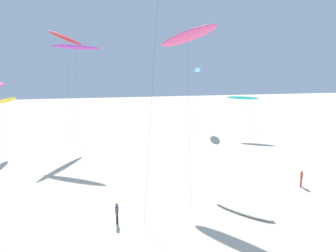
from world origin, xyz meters
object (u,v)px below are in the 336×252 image
Objects in this scene: flying_kite_8 at (7,100)px; grounded_kite_1 at (244,210)px; flying_kite_2 at (66,38)px; flying_kite_7 at (197,70)px; person_foreground_walker at (117,212)px; flying_kite_5 at (242,98)px; flying_kite_9 at (188,36)px; flying_kite_1 at (75,47)px; person_near_right at (301,178)px.

grounded_kite_1 is (21.80, -24.24, -7.47)m from flying_kite_8.
flying_kite_2 is 13.29m from flying_kite_8.
person_foreground_walker is (-20.20, -33.72, -11.16)m from flying_kite_7.
flying_kite_7 is at bearing 73.73° from grounded_kite_1.
flying_kite_2 reaches higher than grounded_kite_1.
flying_kite_5 is at bearing -62.29° from flying_kite_7.
flying_kite_2 is 2.37× the size of flying_kite_5.
flying_kite_9 reaches higher than grounded_kite_1.
flying_kite_9 is (-12.11, -26.64, 2.68)m from flying_kite_7.
flying_kite_9 is at bearing -55.54° from flying_kite_1.
flying_kite_5 is 1.51× the size of grounded_kite_1.
flying_kite_9 reaches higher than person_near_right.
flying_kite_7 reaches higher than person_near_right.
flying_kite_7 reaches higher than flying_kite_5.
flying_kite_8 is (-7.88, -5.78, -9.02)m from flying_kite_2.
flying_kite_7 is at bearing 11.42° from flying_kite_2.
person_foreground_walker is (2.61, -22.68, -13.92)m from flying_kite_1.
flying_kite_2 reaches higher than person_foreground_walker.
flying_kite_8 is 0.51× the size of flying_kite_9.
grounded_kite_1 is at bearing -120.33° from flying_kite_5.
flying_kite_2 is 10.98× the size of person_foreground_walker.
grounded_kite_1 is at bearing -76.81° from flying_kite_9.
person_foreground_walker is at bearing -173.72° from person_near_right.
flying_kite_1 is 25.50m from flying_kite_7.
flying_kite_5 reaches higher than person_near_right.
flying_kite_2 is at bearing 171.46° from flying_kite_5.
flying_kite_2 is at bearing 114.88° from grounded_kite_1.
person_foreground_walker reaches higher than grounded_kite_1.
flying_kite_8 is 37.42m from person_near_right.
flying_kite_1 is 0.97× the size of flying_kite_9.
flying_kite_9 is 16.84m from grounded_kite_1.
person_foreground_walker is at bearing -138.83° from flying_kite_9.
flying_kite_9 is 3.23× the size of grounded_kite_1.
grounded_kite_1 is (-10.18, -34.89, -11.87)m from flying_kite_7.
grounded_kite_1 is at bearing -48.03° from flying_kite_8.
flying_kite_5 is (27.66, 1.83, -7.74)m from flying_kite_1.
flying_kite_2 is at bearing 129.78° from person_near_right.
flying_kite_7 is (22.82, 11.04, -2.76)m from flying_kite_1.
flying_kite_1 is 3.13× the size of grounded_kite_1.
flying_kite_8 is 4.82× the size of person_near_right.
flying_kite_2 is at bearing 101.76° from flying_kite_1.
flying_kite_8 reaches higher than flying_kite_5.
grounded_kite_1 is at bearing -62.08° from flying_kite_1.
flying_kite_9 is at bearing 103.19° from grounded_kite_1.
flying_kite_1 is 9.12× the size of person_near_right.
flying_kite_8 is 33.44m from grounded_kite_1.
flying_kite_1 is at bearing -176.22° from flying_kite_5.
flying_kite_5 is 30.53m from grounded_kite_1.
flying_kite_9 is (19.87, -15.99, 7.08)m from flying_kite_8.
flying_kite_7 is (-4.84, 9.21, 4.98)m from flying_kite_5.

